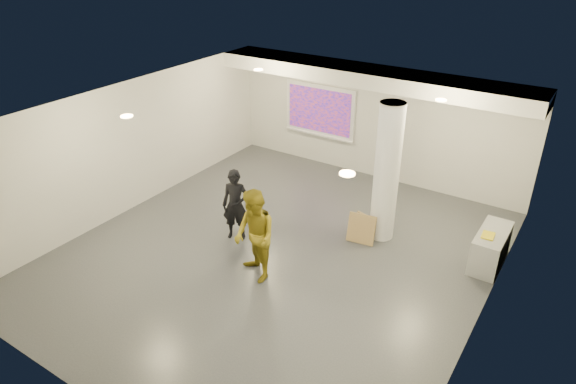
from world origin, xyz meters
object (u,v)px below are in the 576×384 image
Objects in this scene: projection_screen at (320,111)px; woman at (236,205)px; credenza at (490,248)px; column at (387,173)px; man at (255,236)px.

projection_screen is 4.49m from woman.
credenza is 5.20m from woman.
column is at bearing 10.37° from woman.
woman is at bearing -83.36° from projection_screen.
column reaches higher than credenza.
woman is 1.51m from man.
man is at bearing -141.76° from credenza.
column is at bearing -175.16° from credenza.
credenza is (5.32, -2.46, -1.16)m from projection_screen.
credenza is 0.69× the size of man.
man reaches higher than credenza.
column reaches higher than woman.
projection_screen is at bearing 136.90° from man.
credenza is at bearing 67.54° from man.
projection_screen is 5.62m from man.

